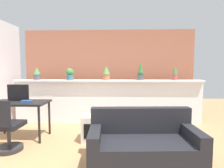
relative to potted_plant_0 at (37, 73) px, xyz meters
name	(u,v)px	position (x,y,z in m)	size (l,w,h in m)	color
ground_plane	(99,161)	(1.82, -1.98, -1.29)	(12.00, 12.00, 0.00)	tan
divider_wall	(107,102)	(1.82, 0.02, -0.75)	(4.79, 0.16, 1.09)	white
plant_shelf	(107,81)	(1.82, -0.02, -0.18)	(4.79, 0.29, 0.04)	white
brick_wall_behind	(109,74)	(1.82, 0.62, -0.04)	(4.79, 0.10, 2.50)	#AD664C
potted_plant_0	(37,73)	(0.00, 0.00, 0.00)	(0.17, 0.17, 0.32)	#4C4C51
potted_plant_1	(70,74)	(0.88, -0.06, -0.01)	(0.19, 0.19, 0.30)	#386B84
potted_plant_2	(106,73)	(1.80, -0.04, 0.02)	(0.19, 0.19, 0.35)	#C66B42
potted_plant_3	(141,73)	(2.67, 0.00, 0.02)	(0.17, 0.17, 0.45)	#4C4C51
potted_plant_4	(175,73)	(3.54, 0.01, 0.01)	(0.13, 0.13, 0.34)	#B7474C
desk	(20,106)	(0.13, -1.11, -0.62)	(1.10, 0.60, 0.75)	black
tv_monitor	(18,93)	(0.07, -1.03, -0.37)	(0.43, 0.04, 0.34)	black
office_chair	(6,130)	(0.23, -1.73, -0.90)	(0.49, 0.49, 0.91)	#262628
side_cube_shelf	(93,128)	(1.62, -1.18, -1.04)	(0.40, 0.41, 0.50)	silver
book_on_desk	(27,101)	(0.31, -1.16, -0.52)	(0.19, 0.12, 0.04)	#2D4C8C
couch	(143,146)	(2.49, -2.05, -1.01)	(1.60, 0.85, 0.80)	black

